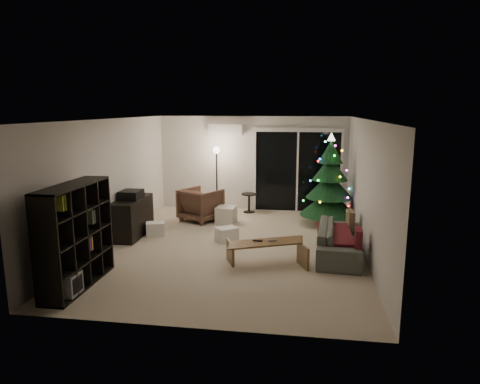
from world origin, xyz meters
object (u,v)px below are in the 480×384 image
object	(u,v)px
armchair	(201,204)
sofa	(339,240)
bookshelf	(64,235)
christmas_tree	(330,180)
coffee_table	(266,253)
media_cabinet	(132,217)

from	to	relation	value
armchair	sofa	world-z (taller)	armchair
bookshelf	christmas_tree	size ratio (longest dim) A/B	0.74
sofa	coffee_table	world-z (taller)	sofa
media_cabinet	christmas_tree	xyz separation A→B (m)	(4.21, 1.51, 0.67)
armchair	coffee_table	size ratio (longest dim) A/B	0.65
coffee_table	media_cabinet	bearing A→B (deg)	133.29
bookshelf	media_cabinet	bearing A→B (deg)	90.88
media_cabinet	armchair	distance (m)	1.88
media_cabinet	sofa	bearing A→B (deg)	-8.72
armchair	sofa	distance (m)	3.79
sofa	christmas_tree	size ratio (longest dim) A/B	0.91
bookshelf	armchair	bearing A→B (deg)	75.27
media_cabinet	sofa	xyz separation A→B (m)	(4.30, -0.62, -0.12)
coffee_table	bookshelf	bearing A→B (deg)	-179.27
media_cabinet	coffee_table	distance (m)	3.27
sofa	media_cabinet	bearing A→B (deg)	86.55
bookshelf	coffee_table	world-z (taller)	bookshelf
coffee_table	armchair	bearing A→B (deg)	100.33
bookshelf	sofa	world-z (taller)	bookshelf
bookshelf	armchair	world-z (taller)	bookshelf
media_cabinet	armchair	world-z (taller)	media_cabinet
bookshelf	coffee_table	size ratio (longest dim) A/B	1.20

